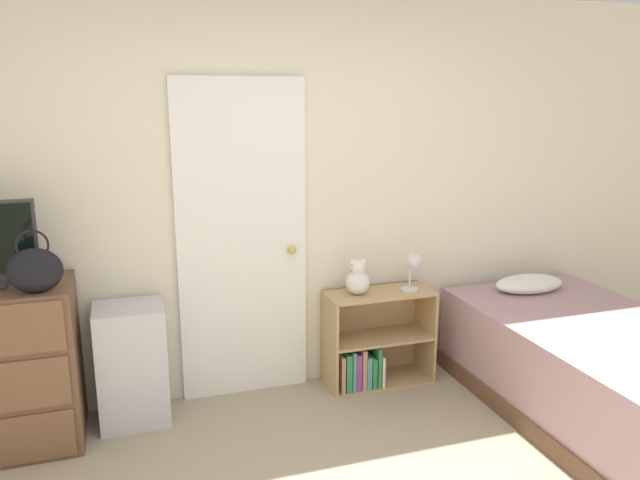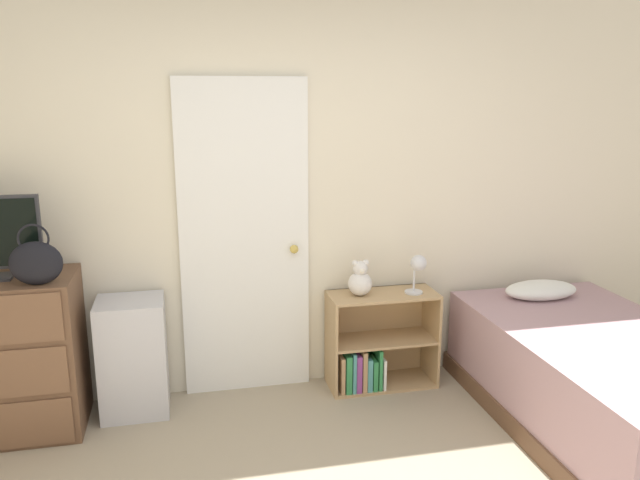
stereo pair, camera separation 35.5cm
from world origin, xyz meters
The scene contains 8 objects.
wall_back centered at (0.00, 2.04, 1.27)m, with size 10.00×0.06×2.55m.
door_closed centered at (-0.22, 1.99, 1.01)m, with size 0.82×0.09×2.03m.
handbag centered at (-1.38, 1.57, 1.05)m, with size 0.27×0.09×0.34m.
storage_bin centered at (-0.94, 1.82, 0.36)m, with size 0.40×0.35×0.72m.
bookshelf centered at (0.59, 1.84, 0.25)m, with size 0.72×0.31×0.64m.
teddy_bear centered at (0.50, 1.83, 0.75)m, with size 0.16×0.16×0.24m.
desk_lamp centered at (0.88, 1.79, 0.83)m, with size 0.13×0.13×0.26m.
bed centered at (1.74, 1.03, 0.29)m, with size 1.13×1.93×0.69m.
Camera 1 is at (-0.94, -1.79, 1.94)m, focal length 35.00 mm.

